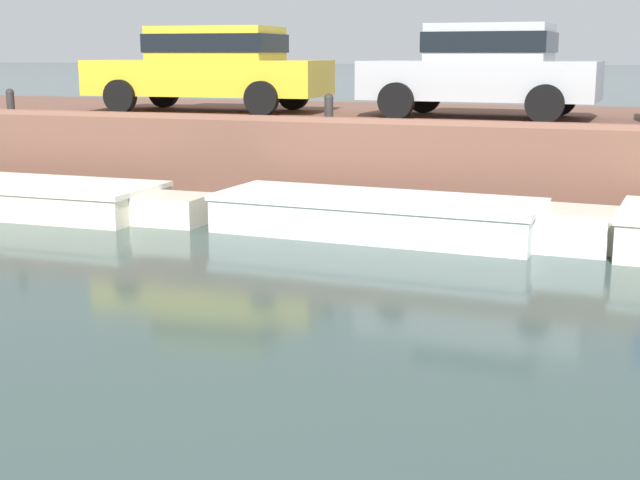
# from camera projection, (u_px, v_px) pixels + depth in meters

# --- Properties ---
(ground_plane) EXTENTS (400.00, 400.00, 0.00)m
(ground_plane) POSITION_uv_depth(u_px,v_px,m) (436.00, 336.00, 7.99)
(ground_plane) COLOR #384C47
(far_quay_wall) EXTENTS (60.00, 6.00, 1.42)m
(far_quay_wall) POSITION_uv_depth(u_px,v_px,m) (537.00, 155.00, 15.86)
(far_quay_wall) COLOR brown
(far_quay_wall) RESTS_ON ground
(far_wall_coping) EXTENTS (60.00, 0.24, 0.08)m
(far_wall_coping) POSITION_uv_depth(u_px,v_px,m) (520.00, 125.00, 13.04)
(far_wall_coping) COLOR #925F4C
(far_wall_coping) RESTS_ON far_quay_wall
(boat_moored_west_cream) EXTENTS (5.95, 1.73, 0.50)m
(boat_moored_west_cream) POSITION_uv_depth(u_px,v_px,m) (22.00, 197.00, 14.13)
(boat_moored_west_cream) COLOR silver
(boat_moored_west_cream) RESTS_ON ground
(boat_moored_central_white) EXTENTS (5.47, 1.89, 0.54)m
(boat_moored_central_white) POSITION_uv_depth(u_px,v_px,m) (391.00, 217.00, 12.32)
(boat_moored_central_white) COLOR white
(boat_moored_central_white) RESTS_ON ground
(car_leftmost_yellow) EXTENTS (4.47, 2.10, 1.54)m
(car_leftmost_yellow) POSITION_uv_depth(u_px,v_px,m) (212.00, 65.00, 16.45)
(car_leftmost_yellow) COLOR yellow
(car_leftmost_yellow) RESTS_ON far_quay_wall
(car_left_inner_silver) EXTENTS (3.92, 2.07, 1.54)m
(car_left_inner_silver) POSITION_uv_depth(u_px,v_px,m) (484.00, 67.00, 14.83)
(car_left_inner_silver) COLOR #B7BABC
(car_left_inner_silver) RESTS_ON far_quay_wall
(mooring_bollard_west) EXTENTS (0.15, 0.15, 0.45)m
(mooring_bollard_west) POSITION_uv_depth(u_px,v_px,m) (10.00, 100.00, 16.02)
(mooring_bollard_west) COLOR #2D2B28
(mooring_bollard_west) RESTS_ON far_quay_wall
(mooring_bollard_mid) EXTENTS (0.15, 0.15, 0.45)m
(mooring_bollard_mid) POSITION_uv_depth(u_px,v_px,m) (329.00, 106.00, 14.08)
(mooring_bollard_mid) COLOR #2D2B28
(mooring_bollard_mid) RESTS_ON far_quay_wall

